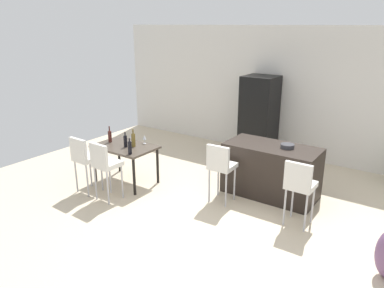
% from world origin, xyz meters
% --- Properties ---
extents(ground_plane, '(10.00, 10.00, 0.00)m').
position_xyz_m(ground_plane, '(0.00, 0.00, 0.00)').
color(ground_plane, beige).
extents(back_wall, '(10.00, 0.12, 2.90)m').
position_xyz_m(back_wall, '(0.00, 3.14, 1.45)').
color(back_wall, silver).
rests_on(back_wall, ground_plane).
extents(kitchen_island, '(1.61, 0.79, 0.92)m').
position_xyz_m(kitchen_island, '(0.21, 0.93, 0.46)').
color(kitchen_island, black).
rests_on(kitchen_island, ground_plane).
extents(bar_chair_left, '(0.42, 0.42, 1.05)m').
position_xyz_m(bar_chair_left, '(-0.36, 0.15, 0.70)').
color(bar_chair_left, silver).
rests_on(bar_chair_left, ground_plane).
extents(bar_chair_middle, '(0.40, 0.40, 1.05)m').
position_xyz_m(bar_chair_middle, '(0.98, 0.15, 0.70)').
color(bar_chair_middle, silver).
rests_on(bar_chair_middle, ground_plane).
extents(dining_table, '(1.15, 0.77, 0.74)m').
position_xyz_m(dining_table, '(-2.28, -0.15, 0.66)').
color(dining_table, '#4C4238').
rests_on(dining_table, ground_plane).
extents(dining_chair_near, '(0.41, 0.41, 1.05)m').
position_xyz_m(dining_chair_near, '(-2.54, -0.89, 0.70)').
color(dining_chair_near, silver).
rests_on(dining_chair_near, ground_plane).
extents(dining_chair_far, '(0.42, 0.42, 1.05)m').
position_xyz_m(dining_chair_far, '(-2.02, -0.89, 0.70)').
color(dining_chair_far, silver).
rests_on(dining_chair_far, ground_plane).
extents(wine_bottle_corner, '(0.07, 0.07, 0.29)m').
position_xyz_m(wine_bottle_corner, '(-2.22, -0.18, 0.85)').
color(wine_bottle_corner, black).
rests_on(wine_bottle_corner, dining_table).
extents(wine_bottle_near, '(0.07, 0.07, 0.33)m').
position_xyz_m(wine_bottle_near, '(-2.12, -0.08, 0.87)').
color(wine_bottle_near, brown).
rests_on(wine_bottle_near, dining_table).
extents(wine_bottle_left, '(0.07, 0.07, 0.32)m').
position_xyz_m(wine_bottle_left, '(-2.68, -0.14, 0.86)').
color(wine_bottle_left, '#471E19').
rests_on(wine_bottle_left, dining_table).
extents(wine_bottle_middle, '(0.07, 0.07, 0.29)m').
position_xyz_m(wine_bottle_middle, '(-1.87, -0.43, 0.86)').
color(wine_bottle_middle, black).
rests_on(wine_bottle_middle, dining_table).
extents(wine_glass_right, '(0.07, 0.07, 0.17)m').
position_xyz_m(wine_glass_right, '(-2.34, 0.10, 0.86)').
color(wine_glass_right, silver).
rests_on(wine_glass_right, dining_table).
extents(wine_glass_far, '(0.07, 0.07, 0.17)m').
position_xyz_m(wine_glass_far, '(-2.07, 0.17, 0.86)').
color(wine_glass_far, silver).
rests_on(wine_glass_far, dining_table).
extents(refrigerator, '(0.72, 0.68, 1.84)m').
position_xyz_m(refrigerator, '(-0.88, 2.70, 0.92)').
color(refrigerator, black).
rests_on(refrigerator, ground_plane).
extents(fruit_bowl, '(0.23, 0.23, 0.07)m').
position_xyz_m(fruit_bowl, '(0.46, 0.97, 0.96)').
color(fruit_bowl, '#333338').
rests_on(fruit_bowl, kitchen_island).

